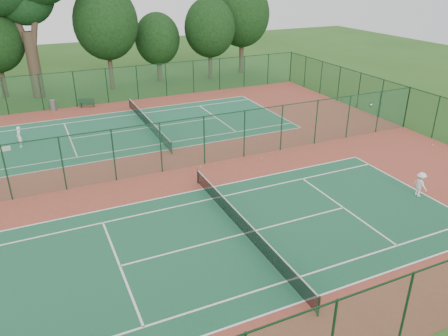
{
  "coord_description": "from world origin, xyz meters",
  "views": [
    {
      "loc": [
        -8.87,
        -25.82,
        12.52
      ],
      "look_at": [
        1.03,
        -4.34,
        1.6
      ],
      "focal_mm": 35.0,
      "sensor_mm": 36.0,
      "label": 1
    }
  ],
  "objects": [
    {
      "name": "ground",
      "position": [
        0.0,
        0.0,
        0.0
      ],
      "size": [
        120.0,
        120.0,
        0.0
      ],
      "primitive_type": "plane",
      "color": "#28531A",
      "rests_on": "ground"
    },
    {
      "name": "red_pad",
      "position": [
        0.0,
        0.0,
        0.01
      ],
      "size": [
        40.0,
        36.0,
        0.01
      ],
      "primitive_type": "cube",
      "color": "brown",
      "rests_on": "ground"
    },
    {
      "name": "court_near",
      "position": [
        0.0,
        -9.0,
        0.01
      ],
      "size": [
        23.77,
        10.97,
        0.01
      ],
      "primitive_type": "cube",
      "color": "#1B5638",
      "rests_on": "red_pad"
    },
    {
      "name": "court_far",
      "position": [
        0.0,
        9.0,
        0.01
      ],
      "size": [
        23.77,
        10.97,
        0.01
      ],
      "primitive_type": "cube",
      "color": "#1E6142",
      "rests_on": "red_pad"
    },
    {
      "name": "fence_north",
      "position": [
        0.0,
        18.0,
        1.76
      ],
      "size": [
        40.0,
        0.09,
        3.5
      ],
      "color": "#1B532F",
      "rests_on": "ground"
    },
    {
      "name": "fence_south",
      "position": [
        0.0,
        -18.0,
        1.76
      ],
      "size": [
        40.0,
        0.09,
        3.5
      ],
      "color": "#194C2B",
      "rests_on": "ground"
    },
    {
      "name": "fence_east",
      "position": [
        20.0,
        0.0,
        1.76
      ],
      "size": [
        0.09,
        36.0,
        3.5
      ],
      "rotation": [
        0.0,
        0.0,
        1.57
      ],
      "color": "#174527",
      "rests_on": "ground"
    },
    {
      "name": "fence_divider",
      "position": [
        0.0,
        0.0,
        1.76
      ],
      "size": [
        40.0,
        0.09,
        3.5
      ],
      "color": "#1A4E2F",
      "rests_on": "ground"
    },
    {
      "name": "tennis_net_near",
      "position": [
        0.0,
        -9.0,
        0.54
      ],
      "size": [
        0.1,
        12.9,
        0.97
      ],
      "color": "#13341E",
      "rests_on": "ground"
    },
    {
      "name": "tennis_net_far",
      "position": [
        0.0,
        9.0,
        0.54
      ],
      "size": [
        0.1,
        12.9,
        0.97
      ],
      "color": "#143721",
      "rests_on": "ground"
    },
    {
      "name": "player_near",
      "position": [
        11.38,
        -9.72,
        0.79
      ],
      "size": [
        0.58,
        1.0,
        1.54
      ],
      "primitive_type": "imported",
      "rotation": [
        0.0,
        0.0,
        1.56
      ],
      "color": "white",
      "rests_on": "court_near"
    },
    {
      "name": "player_far",
      "position": [
        -10.01,
        8.8,
        0.82
      ],
      "size": [
        0.44,
        0.62,
        1.6
      ],
      "primitive_type": "imported",
      "rotation": [
        0.0,
        0.0,
        -1.47
      ],
      "color": "white",
      "rests_on": "court_far"
    },
    {
      "name": "trash_bin",
      "position": [
        -6.87,
        17.54,
        0.52
      ],
      "size": [
        0.65,
        0.65,
        1.02
      ],
      "primitive_type": "cylinder",
      "rotation": [
        0.0,
        0.0,
        -0.15
      ],
      "color": "slate",
      "rests_on": "red_pad"
    },
    {
      "name": "bench",
      "position": [
        -3.76,
        17.32,
        0.48
      ],
      "size": [
        1.54,
        0.9,
        0.92
      ],
      "rotation": [
        0.0,
        0.0,
        -0.34
      ],
      "color": "#12331C",
      "rests_on": "red_pad"
    },
    {
      "name": "kit_bag",
      "position": [
        -11.12,
        8.46,
        0.15
      ],
      "size": [
        0.79,
        0.35,
        0.29
      ],
      "primitive_type": "cube",
      "rotation": [
        0.0,
        0.0,
        0.08
      ],
      "color": "silver",
      "rests_on": "red_pad"
    },
    {
      "name": "stray_ball_a",
      "position": [
        3.02,
        -0.55,
        0.05
      ],
      "size": [
        0.07,
        0.07,
        0.07
      ],
      "primitive_type": "sphere",
      "color": "#C3D331",
      "rests_on": "red_pad"
    },
    {
      "name": "stray_ball_b",
      "position": [
        5.66,
        -0.79,
        0.05
      ],
      "size": [
        0.08,
        0.08,
        0.08
      ],
      "primitive_type": "sphere",
      "color": "yellow",
      "rests_on": "red_pad"
    },
    {
      "name": "stray_ball_c",
      "position": [
        1.07,
        -0.37,
        0.05
      ],
      "size": [
        0.07,
        0.07,
        0.07
      ],
      "primitive_type": "sphere",
      "color": "yellow",
      "rests_on": "red_pad"
    },
    {
      "name": "evergreen_row",
      "position": [
        0.5,
        24.25,
        0.0
      ],
      "size": [
        39.0,
        5.0,
        12.0
      ],
      "primitive_type": null,
      "color": "black",
      "rests_on": "ground"
    }
  ]
}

